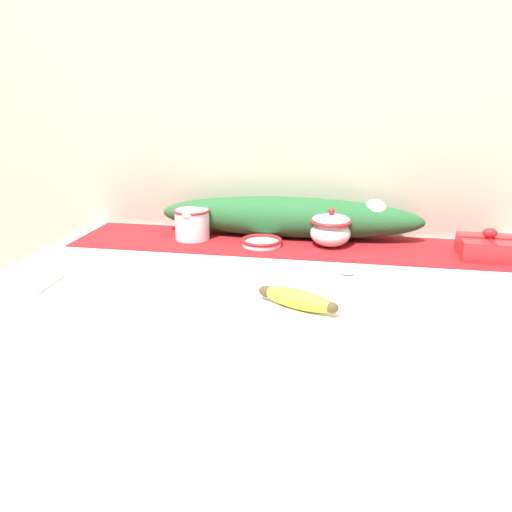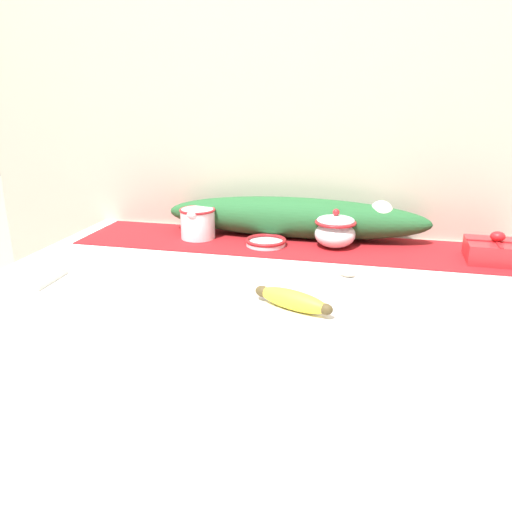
% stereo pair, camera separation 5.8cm
% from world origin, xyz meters
% --- Properties ---
extents(countertop, '(1.36, 0.75, 0.93)m').
position_xyz_m(countertop, '(0.00, 0.00, 0.46)').
color(countertop, silver).
rests_on(countertop, ground_plane).
extents(back_wall, '(2.16, 0.04, 2.40)m').
position_xyz_m(back_wall, '(0.00, 0.39, 1.20)').
color(back_wall, '#B7AD99').
rests_on(back_wall, ground_plane).
extents(table_runner, '(1.26, 0.27, 0.00)m').
position_xyz_m(table_runner, '(0.00, 0.23, 0.93)').
color(table_runner, '#A8191E').
rests_on(table_runner, countertop).
extents(cream_pitcher, '(0.11, 0.13, 0.09)m').
position_xyz_m(cream_pitcher, '(-0.28, 0.23, 0.98)').
color(cream_pitcher, white).
rests_on(cream_pitcher, countertop).
extents(sugar_bowl, '(0.12, 0.12, 0.11)m').
position_xyz_m(sugar_bowl, '(0.13, 0.23, 0.98)').
color(sugar_bowl, white).
rests_on(sugar_bowl, countertop).
extents(small_dish, '(0.12, 0.12, 0.02)m').
position_xyz_m(small_dish, '(-0.07, 0.20, 0.94)').
color(small_dish, white).
rests_on(small_dish, countertop).
extents(banana, '(0.18, 0.10, 0.04)m').
position_xyz_m(banana, '(0.08, -0.22, 0.95)').
color(banana, yellow).
rests_on(banana, countertop).
extents(spoon, '(0.19, 0.03, 0.01)m').
position_xyz_m(spoon, '(0.16, -0.00, 0.93)').
color(spoon, '#A89E89').
rests_on(spoon, countertop).
extents(napkin_stack, '(0.13, 0.13, 0.02)m').
position_xyz_m(napkin_stack, '(-0.55, -0.20, 0.94)').
color(napkin_stack, white).
rests_on(napkin_stack, countertop).
extents(gift_box, '(0.15, 0.13, 0.08)m').
position_xyz_m(gift_box, '(0.55, 0.20, 0.96)').
color(gift_box, red).
rests_on(gift_box, countertop).
extents(poinsettia_garland, '(0.80, 0.14, 0.13)m').
position_xyz_m(poinsettia_garland, '(0.00, 0.30, 0.99)').
color(poinsettia_garland, '#235B2D').
rests_on(poinsettia_garland, countertop).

